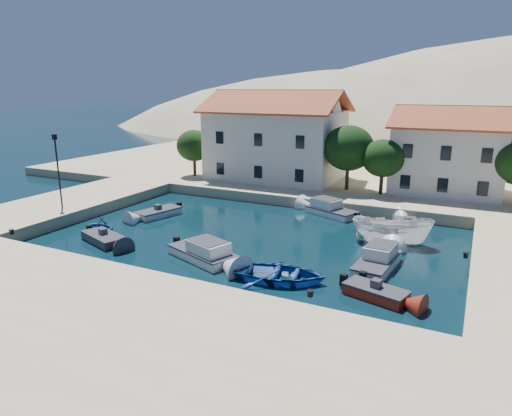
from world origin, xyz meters
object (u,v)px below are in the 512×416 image
(lamppost, at_px, (57,163))
(boat_east, at_px, (391,243))
(building_left, at_px, (276,134))
(cabin_cruiser_east, at_px, (377,261))
(rowboat_south, at_px, (280,281))
(building_mid, at_px, (449,149))
(cabin_cruiser_south, at_px, (202,252))

(lamppost, relative_size, boat_east, 1.09)
(building_left, distance_m, cabin_cruiser_east, 25.74)
(building_left, bearing_deg, rowboat_south, -65.36)
(rowboat_south, distance_m, boat_east, 10.70)
(building_mid, bearing_deg, cabin_cruiser_east, -96.27)
(boat_east, bearing_deg, building_left, 39.65)
(lamppost, relative_size, rowboat_south, 1.16)
(cabin_cruiser_south, distance_m, rowboat_south, 6.17)
(building_mid, bearing_deg, lamppost, -144.55)
(cabin_cruiser_south, height_order, cabin_cruiser_east, same)
(building_left, xyz_separation_m, cabin_cruiser_east, (15.73, -19.62, -5.46))
(cabin_cruiser_south, relative_size, cabin_cruiser_east, 1.11)
(building_left, distance_m, building_mid, 18.04)
(building_left, relative_size, cabin_cruiser_south, 2.68)
(building_left, bearing_deg, building_mid, 3.18)
(building_mid, distance_m, boat_east, 16.41)
(building_mid, bearing_deg, building_left, -176.82)
(cabin_cruiser_east, relative_size, boat_east, 0.87)
(cabin_cruiser_east, height_order, boat_east, cabin_cruiser_east)
(cabin_cruiser_south, distance_m, boat_east, 13.80)
(cabin_cruiser_east, bearing_deg, building_left, 43.50)
(building_mid, height_order, lamppost, building_mid)
(building_mid, bearing_deg, rowboat_south, -105.58)
(lamppost, bearing_deg, building_mid, 35.45)
(building_left, relative_size, cabin_cruiser_east, 2.96)
(lamppost, distance_m, cabin_cruiser_south, 17.27)
(building_mid, height_order, boat_east, building_mid)
(building_left, height_order, boat_east, building_left)
(rowboat_south, bearing_deg, cabin_cruiser_south, 69.69)
(building_left, relative_size, lamppost, 2.36)
(building_left, xyz_separation_m, rowboat_south, (11.02, -24.03, -5.94))
(lamppost, xyz_separation_m, boat_east, (27.15, 5.62, -4.75))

